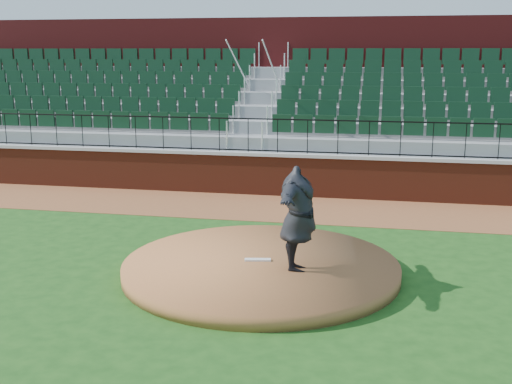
% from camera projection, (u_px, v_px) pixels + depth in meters
% --- Properties ---
extents(ground, '(90.00, 90.00, 0.00)m').
position_uv_depth(ground, '(241.00, 272.00, 12.65)').
color(ground, '#1A4614').
rests_on(ground, ground).
extents(warning_track, '(34.00, 3.20, 0.01)m').
position_uv_depth(warning_track, '(284.00, 208.00, 17.82)').
color(warning_track, brown).
rests_on(warning_track, ground).
extents(field_wall, '(34.00, 0.35, 1.20)m').
position_uv_depth(field_wall, '(292.00, 176.00, 19.22)').
color(field_wall, maroon).
rests_on(field_wall, ground).
extents(wall_cap, '(34.00, 0.45, 0.10)m').
position_uv_depth(wall_cap, '(292.00, 155.00, 19.08)').
color(wall_cap, '#B7B7B7').
rests_on(wall_cap, field_wall).
extents(wall_railing, '(34.00, 0.05, 1.00)m').
position_uv_depth(wall_railing, '(292.00, 136.00, 18.97)').
color(wall_railing, black).
rests_on(wall_railing, wall_cap).
extents(seating_stands, '(34.00, 5.10, 4.60)m').
position_uv_depth(seating_stands, '(304.00, 111.00, 21.47)').
color(seating_stands, gray).
rests_on(seating_stands, ground).
extents(concourse_wall, '(34.00, 0.50, 5.50)m').
position_uv_depth(concourse_wall, '(314.00, 93.00, 24.05)').
color(concourse_wall, maroon).
rests_on(concourse_wall, ground).
extents(pitchers_mound, '(5.39, 5.39, 0.25)m').
position_uv_depth(pitchers_mound, '(261.00, 268.00, 12.52)').
color(pitchers_mound, brown).
rests_on(pitchers_mound, ground).
extents(pitching_rubber, '(0.53, 0.22, 0.03)m').
position_uv_depth(pitching_rubber, '(258.00, 260.00, 12.56)').
color(pitching_rubber, white).
rests_on(pitching_rubber, pitchers_mound).
extents(pitcher, '(0.74, 2.47, 1.99)m').
position_uv_depth(pitcher, '(298.00, 219.00, 11.83)').
color(pitcher, black).
rests_on(pitcher, pitchers_mound).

